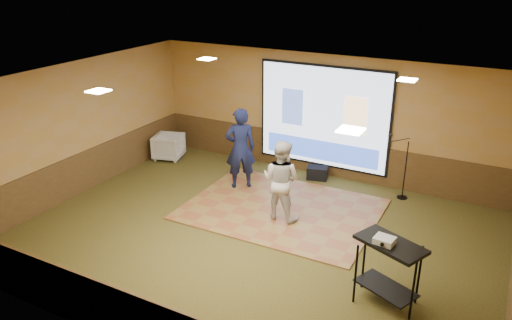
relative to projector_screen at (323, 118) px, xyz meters
The scene contains 17 objects.
ground 3.74m from the projector_screen, 90.00° to the right, with size 9.00×9.00×0.00m, color #2C3317.
room_shell 3.49m from the projector_screen, 90.00° to the right, with size 9.04×7.04×3.02m.
wainscot_back 1.00m from the projector_screen, 90.00° to the left, with size 9.00×0.04×0.95m, color #433016.
wainscot_left 5.73m from the projector_screen, 142.51° to the right, with size 0.04×7.00×0.95m, color #433016.
projector_screen is the anchor object (origin of this frame).
downlight_nw 3.12m from the projector_screen, 143.35° to the right, with size 0.32×0.32×0.02m, color #FFEDBF.
downlight_ne 3.12m from the projector_screen, 36.65° to the right, with size 0.32×0.32×0.02m, color #FFEDBF.
downlight_sw 5.61m from the projector_screen, 114.02° to the right, with size 0.32×0.32×0.02m, color #FFEDBF.
downlight_se 5.61m from the projector_screen, 65.98° to the right, with size 0.32×0.32×0.02m, color #FFEDBF.
dance_floor 2.64m from the projector_screen, 90.69° to the right, with size 4.00×3.05×0.03m, color olive.
player_left 2.18m from the projector_screen, 130.32° to the right, with size 0.70×0.46×1.92m, color #13193E.
player_right 2.64m from the projector_screen, 87.39° to the right, with size 0.82×0.64×1.69m, color beige.
av_table 5.13m from the projector_screen, 57.25° to the right, with size 1.03×0.54×1.09m.
projector 5.10m from the projector_screen, 58.45° to the right, with size 0.29×0.24×0.10m, color silver.
mic_stand 2.33m from the projector_screen, 10.59° to the right, with size 0.57×0.23×1.47m.
banquet_chair 4.26m from the projector_screen, 166.87° to the right, with size 0.72×0.74×0.68m, color gray.
duffel_bag 1.36m from the projector_screen, 82.80° to the right, with size 0.50×0.33×0.31m, color black.
Camera 1 is at (4.01, -7.48, 5.03)m, focal length 35.00 mm.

